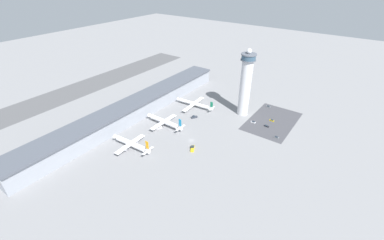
{
  "coord_description": "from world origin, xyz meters",
  "views": [
    {
      "loc": [
        -144.91,
        -104.92,
        127.48
      ],
      "look_at": [
        17.32,
        11.92,
        7.92
      ],
      "focal_mm": 24.0,
      "sensor_mm": 36.0,
      "label": 1
    }
  ],
  "objects_px": {
    "airplane_gate_alpha": "(131,144)",
    "car_white_wagon": "(253,122)",
    "car_silver_sedan": "(277,137)",
    "car_yellow_taxi": "(268,107)",
    "service_truck_catering": "(193,148)",
    "car_green_van": "(272,120)",
    "airplane_gate_bravo": "(164,122)",
    "control_tower": "(246,84)",
    "service_truck_baggage": "(157,128)",
    "service_truck_fuel": "(194,117)",
    "car_maroon_suv": "(266,126)",
    "airplane_gate_charlie": "(194,104)"
  },
  "relations": [
    {
      "from": "car_silver_sedan",
      "to": "car_yellow_taxi",
      "type": "height_order",
      "value": "car_silver_sedan"
    },
    {
      "from": "airplane_gate_charlie",
      "to": "service_truck_catering",
      "type": "height_order",
      "value": "airplane_gate_charlie"
    },
    {
      "from": "car_white_wagon",
      "to": "car_maroon_suv",
      "type": "relative_size",
      "value": 1.05
    },
    {
      "from": "control_tower",
      "to": "airplane_gate_bravo",
      "type": "relative_size",
      "value": 1.64
    },
    {
      "from": "airplane_gate_charlie",
      "to": "service_truck_baggage",
      "type": "xyz_separation_m",
      "value": [
        -54.45,
        3.23,
        -2.79
      ]
    },
    {
      "from": "airplane_gate_bravo",
      "to": "car_green_van",
      "type": "relative_size",
      "value": 9.3
    },
    {
      "from": "service_truck_baggage",
      "to": "car_green_van",
      "type": "xyz_separation_m",
      "value": [
        74.61,
        -80.41,
        -0.35
      ]
    },
    {
      "from": "control_tower",
      "to": "airplane_gate_alpha",
      "type": "relative_size",
      "value": 1.71
    },
    {
      "from": "service_truck_catering",
      "to": "car_white_wagon",
      "type": "distance_m",
      "value": 71.3
    },
    {
      "from": "airplane_gate_alpha",
      "to": "service_truck_baggage",
      "type": "relative_size",
      "value": 4.55
    },
    {
      "from": "service_truck_catering",
      "to": "car_maroon_suv",
      "type": "distance_m",
      "value": 76.92
    },
    {
      "from": "control_tower",
      "to": "car_silver_sedan",
      "type": "xyz_separation_m",
      "value": [
        -22.01,
        -43.53,
        -31.94
      ]
    },
    {
      "from": "airplane_gate_bravo",
      "to": "airplane_gate_charlie",
      "type": "xyz_separation_m",
      "value": [
        46.49,
        -1.2,
        -0.49
      ]
    },
    {
      "from": "car_green_van",
      "to": "airplane_gate_bravo",
      "type": "bearing_deg",
      "value": 130.38
    },
    {
      "from": "airplane_gate_alpha",
      "to": "car_maroon_suv",
      "type": "bearing_deg",
      "value": -38.79
    },
    {
      "from": "service_truck_fuel",
      "to": "car_maroon_suv",
      "type": "height_order",
      "value": "service_truck_fuel"
    },
    {
      "from": "service_truck_catering",
      "to": "car_yellow_taxi",
      "type": "distance_m",
      "value": 108.72
    },
    {
      "from": "airplane_gate_alpha",
      "to": "control_tower",
      "type": "bearing_deg",
      "value": -24.36
    },
    {
      "from": "car_yellow_taxi",
      "to": "car_green_van",
      "type": "relative_size",
      "value": 1.09
    },
    {
      "from": "service_truck_fuel",
      "to": "service_truck_baggage",
      "type": "relative_size",
      "value": 0.78
    },
    {
      "from": "car_yellow_taxi",
      "to": "car_maroon_suv",
      "type": "distance_m",
      "value": 40.35
    },
    {
      "from": "service_truck_fuel",
      "to": "car_white_wagon",
      "type": "height_order",
      "value": "service_truck_fuel"
    },
    {
      "from": "service_truck_catering",
      "to": "car_silver_sedan",
      "type": "bearing_deg",
      "value": -41.76
    },
    {
      "from": "airplane_gate_charlie",
      "to": "service_truck_catering",
      "type": "xyz_separation_m",
      "value": [
        -60.76,
        -41.3,
        -2.78
      ]
    },
    {
      "from": "service_truck_fuel",
      "to": "service_truck_baggage",
      "type": "distance_m",
      "value": 39.16
    },
    {
      "from": "control_tower",
      "to": "service_truck_catering",
      "type": "xyz_separation_m",
      "value": [
        -77.65,
        6.15,
        -31.54
      ]
    },
    {
      "from": "airplane_gate_alpha",
      "to": "service_truck_catering",
      "type": "distance_m",
      "value": 50.14
    },
    {
      "from": "control_tower",
      "to": "car_yellow_taxi",
      "type": "bearing_deg",
      "value": -29.61
    },
    {
      "from": "airplane_gate_alpha",
      "to": "car_white_wagon",
      "type": "xyz_separation_m",
      "value": [
        95.42,
        -64.22,
        -3.74
      ]
    },
    {
      "from": "service_truck_fuel",
      "to": "airplane_gate_alpha",
      "type": "bearing_deg",
      "value": 169.16
    },
    {
      "from": "control_tower",
      "to": "service_truck_baggage",
      "type": "height_order",
      "value": "control_tower"
    },
    {
      "from": "car_silver_sedan",
      "to": "control_tower",
      "type": "bearing_deg",
      "value": 63.18
    },
    {
      "from": "airplane_gate_charlie",
      "to": "service_truck_fuel",
      "type": "height_order",
      "value": "airplane_gate_charlie"
    },
    {
      "from": "service_truck_catering",
      "to": "car_silver_sedan",
      "type": "relative_size",
      "value": 1.85
    },
    {
      "from": "car_white_wagon",
      "to": "car_maroon_suv",
      "type": "bearing_deg",
      "value": -87.4
    },
    {
      "from": "car_green_van",
      "to": "car_silver_sedan",
      "type": "bearing_deg",
      "value": -151.39
    },
    {
      "from": "car_silver_sedan",
      "to": "car_maroon_suv",
      "type": "bearing_deg",
      "value": 48.31
    },
    {
      "from": "airplane_gate_bravo",
      "to": "car_yellow_taxi",
      "type": "height_order",
      "value": "airplane_gate_bravo"
    },
    {
      "from": "airplane_gate_bravo",
      "to": "car_yellow_taxi",
      "type": "bearing_deg",
      "value": -35.2
    },
    {
      "from": "car_yellow_taxi",
      "to": "airplane_gate_bravo",
      "type": "bearing_deg",
      "value": 144.8
    },
    {
      "from": "service_truck_catering",
      "to": "car_yellow_taxi",
      "type": "xyz_separation_m",
      "value": [
        106.37,
        -22.47,
        -0.41
      ]
    },
    {
      "from": "car_maroon_suv",
      "to": "car_green_van",
      "type": "relative_size",
      "value": 1.05
    },
    {
      "from": "car_yellow_taxi",
      "to": "car_maroon_suv",
      "type": "bearing_deg",
      "value": -161.05
    },
    {
      "from": "airplane_gate_alpha",
      "to": "car_silver_sedan",
      "type": "xyz_separation_m",
      "value": [
        83.45,
        -91.27,
        -3.77
      ]
    },
    {
      "from": "car_silver_sedan",
      "to": "car_yellow_taxi",
      "type": "xyz_separation_m",
      "value": [
        50.72,
        27.2,
        -0.01
      ]
    },
    {
      "from": "service_truck_catering",
      "to": "car_white_wagon",
      "type": "height_order",
      "value": "service_truck_catering"
    },
    {
      "from": "airplane_gate_charlie",
      "to": "airplane_gate_alpha",
      "type": "bearing_deg",
      "value": 179.81
    },
    {
      "from": "car_silver_sedan",
      "to": "service_truck_catering",
      "type": "bearing_deg",
      "value": 138.24
    },
    {
      "from": "control_tower",
      "to": "car_green_van",
      "type": "xyz_separation_m",
      "value": [
        3.28,
        -29.73,
        -31.91
      ]
    },
    {
      "from": "airplane_gate_alpha",
      "to": "service_truck_fuel",
      "type": "bearing_deg",
      "value": -10.84
    }
  ]
}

